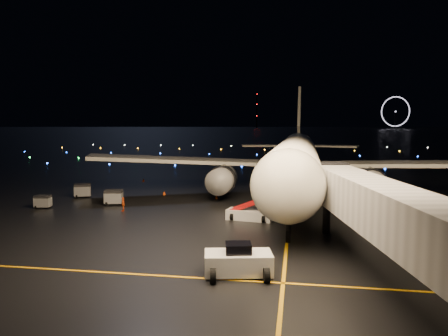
{
  "coord_description": "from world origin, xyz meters",
  "views": [
    {
      "loc": [
        12.77,
        -37.15,
        10.22
      ],
      "look_at": [
        4.45,
        12.0,
        5.0
      ],
      "focal_mm": 35.0,
      "sensor_mm": 36.0,
      "label": 1
    }
  ],
  "objects_px": {
    "pushback_tug": "(238,259)",
    "crew_c": "(123,204)",
    "airliner": "(296,134)",
    "belt_loader": "(250,204)",
    "baggage_cart_2": "(43,202)",
    "baggage_cart_0": "(114,197)",
    "baggage_cart_1": "(83,191)"
  },
  "relations": [
    {
      "from": "pushback_tug",
      "to": "crew_c",
      "type": "relative_size",
      "value": 2.8
    },
    {
      "from": "airliner",
      "to": "pushback_tug",
      "type": "xyz_separation_m",
      "value": [
        -3.59,
        -34.67,
        -7.46
      ]
    },
    {
      "from": "belt_loader",
      "to": "baggage_cart_2",
      "type": "bearing_deg",
      "value": -175.35
    },
    {
      "from": "crew_c",
      "to": "baggage_cart_2",
      "type": "bearing_deg",
      "value": -107.04
    },
    {
      "from": "pushback_tug",
      "to": "baggage_cart_2",
      "type": "relative_size",
      "value": 2.52
    },
    {
      "from": "baggage_cart_0",
      "to": "baggage_cart_1",
      "type": "xyz_separation_m",
      "value": [
        -6.48,
        4.43,
        -0.0
      ]
    },
    {
      "from": "belt_loader",
      "to": "baggage_cart_2",
      "type": "xyz_separation_m",
      "value": [
        -25.17,
        2.18,
        -0.95
      ]
    },
    {
      "from": "belt_loader",
      "to": "crew_c",
      "type": "height_order",
      "value": "belt_loader"
    },
    {
      "from": "belt_loader",
      "to": "baggage_cart_0",
      "type": "relative_size",
      "value": 3.26
    },
    {
      "from": "baggage_cart_1",
      "to": "baggage_cart_2",
      "type": "xyz_separation_m",
      "value": [
        -1.0,
        -7.89,
        -0.16
      ]
    },
    {
      "from": "pushback_tug",
      "to": "belt_loader",
      "type": "bearing_deg",
      "value": 81.98
    },
    {
      "from": "crew_c",
      "to": "baggage_cart_0",
      "type": "height_order",
      "value": "baggage_cart_0"
    },
    {
      "from": "pushback_tug",
      "to": "baggage_cart_2",
      "type": "height_order",
      "value": "pushback_tug"
    },
    {
      "from": "airliner",
      "to": "baggage_cart_1",
      "type": "height_order",
      "value": "airliner"
    },
    {
      "from": "belt_loader",
      "to": "airliner",
      "type": "bearing_deg",
      "value": 85.23
    },
    {
      "from": "airliner",
      "to": "crew_c",
      "type": "height_order",
      "value": "airliner"
    },
    {
      "from": "pushback_tug",
      "to": "belt_loader",
      "type": "relative_size",
      "value": 0.64
    },
    {
      "from": "airliner",
      "to": "belt_loader",
      "type": "bearing_deg",
      "value": -103.41
    },
    {
      "from": "crew_c",
      "to": "baggage_cart_2",
      "type": "height_order",
      "value": "crew_c"
    },
    {
      "from": "belt_loader",
      "to": "baggage_cart_0",
      "type": "bearing_deg",
      "value": 171.93
    },
    {
      "from": "pushback_tug",
      "to": "baggage_cart_2",
      "type": "xyz_separation_m",
      "value": [
        -26.2,
        18.85,
        -0.31
      ]
    },
    {
      "from": "crew_c",
      "to": "pushback_tug",
      "type": "bearing_deg",
      "value": 24.15
    },
    {
      "from": "pushback_tug",
      "to": "baggage_cart_1",
      "type": "xyz_separation_m",
      "value": [
        -25.2,
        26.74,
        -0.16
      ]
    },
    {
      "from": "belt_loader",
      "to": "baggage_cart_1",
      "type": "distance_m",
      "value": 26.2
    },
    {
      "from": "baggage_cart_0",
      "to": "baggage_cart_2",
      "type": "height_order",
      "value": "baggage_cart_0"
    },
    {
      "from": "baggage_cart_1",
      "to": "crew_c",
      "type": "bearing_deg",
      "value": -65.1
    },
    {
      "from": "baggage_cart_0",
      "to": "baggage_cart_1",
      "type": "relative_size",
      "value": 1.0
    },
    {
      "from": "baggage_cart_0",
      "to": "baggage_cart_1",
      "type": "height_order",
      "value": "same"
    },
    {
      "from": "belt_loader",
      "to": "baggage_cart_2",
      "type": "distance_m",
      "value": 25.29
    },
    {
      "from": "pushback_tug",
      "to": "baggage_cart_1",
      "type": "bearing_deg",
      "value": 121.77
    },
    {
      "from": "crew_c",
      "to": "baggage_cart_1",
      "type": "height_order",
      "value": "baggage_cart_1"
    },
    {
      "from": "crew_c",
      "to": "baggage_cart_2",
      "type": "relative_size",
      "value": 0.9
    }
  ]
}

